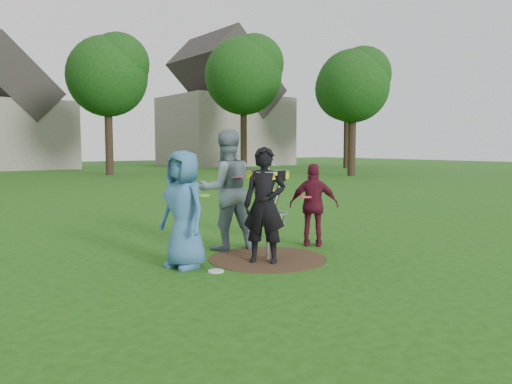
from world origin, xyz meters
TOP-DOWN VIEW (x-y plane):
  - ground at (0.00, 0.00)m, footprint 100.00×100.00m
  - dirt_patch at (0.00, 0.00)m, footprint 1.80×1.80m
  - player_blue at (-1.28, 0.27)m, footprint 0.68×0.90m
  - player_black at (-0.19, -0.17)m, footprint 0.72×0.73m
  - player_grey at (-0.10, 1.00)m, footprint 1.10×0.94m
  - player_maroon at (1.23, 0.31)m, footprint 0.83×0.83m
  - disc_on_grass at (-1.05, -0.21)m, footprint 0.22×0.22m
  - disc_golf_basket at (0.00, -0.00)m, footprint 0.66×0.67m
  - held_discs at (-0.02, 0.30)m, footprint 2.19×0.93m
  - tree_row at (0.44, 20.67)m, footprint 51.20×17.42m
  - house_row at (4.78, 33.07)m, footprint 44.50×10.65m

SIDE VIEW (x-z plane):
  - ground at x=0.00m, z-range 0.00..0.00m
  - dirt_patch at x=0.00m, z-range 0.00..0.01m
  - disc_on_grass at x=-1.05m, z-range 0.00..0.02m
  - player_maroon at x=1.23m, z-range 0.00..1.42m
  - player_blue at x=-1.28m, z-range 0.00..1.65m
  - player_black at x=-0.19m, z-range 0.00..1.70m
  - player_grey at x=-0.10m, z-range 0.00..1.98m
  - disc_golf_basket at x=0.00m, z-range 0.33..1.71m
  - held_discs at x=-0.02m, z-range 0.85..1.22m
  - house_row at x=4.78m, z-range -1.67..9.95m
  - tree_row at x=0.44m, z-range 1.26..11.16m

